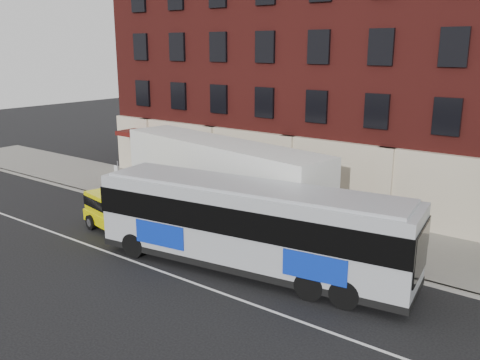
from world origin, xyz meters
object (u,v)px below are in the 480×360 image
Objects in this scene: sign_pole at (118,178)px; shipping_container at (221,183)px; city_bus at (250,224)px; yellow_suv at (120,211)px.

sign_pole is 7.55m from shipping_container.
shipping_container is at bearing 5.36° from sign_pole.
city_bus is 8.09m from yellow_suv.
sign_pole is at bearing -174.64° from shipping_container.
sign_pole is 0.48× the size of yellow_suv.
yellow_suv is at bearing -178.53° from city_bus.
city_bus reaches higher than sign_pole.
shipping_container reaches higher than sign_pole.
shipping_container reaches higher than yellow_suv.
yellow_suv is at bearing -127.58° from shipping_container.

